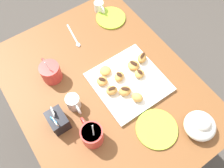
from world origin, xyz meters
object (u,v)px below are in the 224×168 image
(coffee_mug_red_right, at_px, (50,72))
(saucer_lime_right, at_px, (157,129))
(pastry_plate_square, at_px, (129,82))
(beignet_1, at_px, (105,71))
(dining_table, at_px, (105,99))
(chocolate_sauce_pitcher, at_px, (99,6))
(cream_pitcher_white, at_px, (73,102))
(saucer_lime_left, at_px, (111,18))
(beignet_4, at_px, (137,97))
(sugar_caddy, at_px, (58,120))
(beignet_6, at_px, (102,81))
(beignet_2, at_px, (133,65))
(beignet_7, at_px, (125,91))
(beignet_0, at_px, (112,90))
(beignet_3, at_px, (139,74))
(coffee_mug_red_left, at_px, (92,135))
(ice_cream_bowl, at_px, (200,125))
(beignet_5, at_px, (119,76))
(beignet_8, at_px, (142,58))

(coffee_mug_red_right, height_order, saucer_lime_right, coffee_mug_red_right)
(pastry_plate_square, bearing_deg, beignet_1, 31.88)
(dining_table, height_order, pastry_plate_square, pastry_plate_square)
(saucer_lime_right, bearing_deg, pastry_plate_square, -8.36)
(beignet_1, bearing_deg, chocolate_sauce_pitcher, -29.07)
(pastry_plate_square, height_order, cream_pitcher_white, cream_pitcher_white)
(saucer_lime_left, relative_size, beignet_4, 3.07)
(sugar_caddy, relative_size, beignet_6, 2.13)
(chocolate_sauce_pitcher, xyz_separation_m, beignet_1, (-0.36, 0.20, -0.00))
(dining_table, xyz_separation_m, beignet_2, (0.00, -0.17, 0.17))
(dining_table, distance_m, beignet_2, 0.24)
(pastry_plate_square, xyz_separation_m, beignet_7, (-0.04, 0.05, 0.03))
(coffee_mug_red_right, bearing_deg, beignet_1, -121.20)
(coffee_mug_red_right, distance_m, beignet_0, 0.29)
(coffee_mug_red_right, height_order, beignet_3, coffee_mug_red_right)
(coffee_mug_red_right, distance_m, chocolate_sauce_pitcher, 0.48)
(dining_table, relative_size, beignet_6, 20.52)
(coffee_mug_red_left, xyz_separation_m, beignet_3, (0.12, -0.33, -0.02))
(beignet_3, bearing_deg, pastry_plate_square, 88.18)
(cream_pitcher_white, height_order, ice_cream_bowl, ice_cream_bowl)
(cream_pitcher_white, height_order, beignet_5, cream_pitcher_white)
(beignet_7, bearing_deg, saucer_lime_left, -26.59)
(cream_pitcher_white, distance_m, beignet_7, 0.23)
(dining_table, height_order, beignet_7, beignet_7)
(dining_table, relative_size, beignet_2, 18.40)
(cream_pitcher_white, relative_size, beignet_6, 2.10)
(cream_pitcher_white, bearing_deg, saucer_lime_right, -141.43)
(coffee_mug_red_left, relative_size, sugar_caddy, 1.41)
(beignet_0, bearing_deg, coffee_mug_red_left, 124.29)
(coffee_mug_red_right, xyz_separation_m, beignet_6, (-0.17, -0.17, -0.02))
(coffee_mug_red_right, bearing_deg, beignet_6, -134.02)
(pastry_plate_square, height_order, saucer_lime_left, pastry_plate_square)
(saucer_lime_left, xyz_separation_m, beignet_2, (-0.32, 0.09, 0.03))
(beignet_1, xyz_separation_m, beignet_6, (-0.04, 0.04, 0.00))
(beignet_8, bearing_deg, beignet_4, 136.17)
(coffee_mug_red_left, relative_size, coffee_mug_red_right, 1.11)
(coffee_mug_red_left, distance_m, beignet_0, 0.22)
(dining_table, xyz_separation_m, beignet_6, (0.01, -0.00, 0.17))
(ice_cream_bowl, bearing_deg, beignet_5, 19.79)
(saucer_lime_right, relative_size, beignet_3, 3.67)
(sugar_caddy, xyz_separation_m, beignet_8, (0.05, -0.48, -0.01))
(beignet_3, distance_m, beignet_4, 0.12)
(pastry_plate_square, bearing_deg, beignet_4, 164.61)
(coffee_mug_red_left, bearing_deg, beignet_4, -82.91)
(coffee_mug_red_left, height_order, coffee_mug_red_right, coffee_mug_red_left)
(dining_table, bearing_deg, beignet_2, -88.71)
(sugar_caddy, distance_m, beignet_8, 0.48)
(coffee_mug_red_right, distance_m, cream_pitcher_white, 0.19)
(sugar_caddy, bearing_deg, beignet_5, -84.65)
(coffee_mug_red_right, xyz_separation_m, ice_cream_bowl, (-0.57, -0.38, -0.01))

